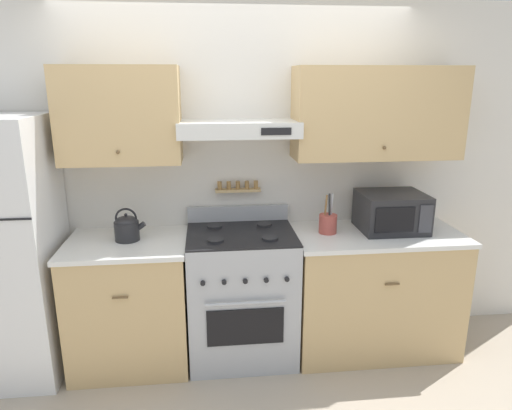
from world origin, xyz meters
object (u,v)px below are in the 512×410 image
Objects in this scene: tea_kettle at (127,227)px; microwave at (391,212)px; utensil_crock at (328,223)px; stove_range at (242,294)px.

microwave reaches higher than tea_kettle.
utensil_crock is (1.42, 0.00, -0.02)m from tea_kettle.
stove_range is at bearing -1.70° from tea_kettle.
stove_range is 3.69× the size of utensil_crock.
utensil_crock reaches higher than stove_range.
utensil_crock is at bearing 2.12° from stove_range.
utensil_crock reaches higher than microwave.
tea_kettle reaches higher than stove_range.
stove_range is 2.31× the size of microwave.
microwave is at bearing 2.13° from utensil_crock.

